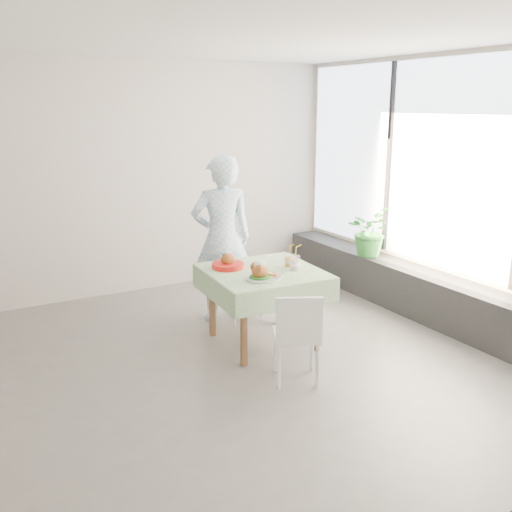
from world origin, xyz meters
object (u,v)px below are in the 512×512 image
diner (222,239)px  juice_cup_orange (289,261)px  main_dish (262,273)px  cafe_table (263,298)px  chair_far (238,295)px  chair_near (296,353)px  potted_plant (369,231)px

diner → juice_cup_orange: diner is taller
main_dish → juice_cup_orange: (0.44, 0.24, 0.00)m
cafe_table → diner: (-0.04, 0.80, 0.43)m
chair_far → chair_near: bearing=-99.0°
cafe_table → potted_plant: (1.84, 0.65, 0.34)m
cafe_table → main_dish: (-0.16, -0.25, 0.34)m
juice_cup_orange → potted_plant: (1.56, 0.66, 0.01)m
diner → potted_plant: size_ratio=2.92×
diner → potted_plant: (1.89, -0.15, -0.09)m
chair_near → diner: bearing=86.2°
main_dish → potted_plant: bearing=24.2°
chair_near → juice_cup_orange: juice_cup_orange is taller
chair_near → diner: size_ratio=0.45×
chair_near → main_dish: bearing=90.7°
main_dish → potted_plant: size_ratio=0.56×
chair_far → potted_plant: size_ratio=1.43×
chair_near → potted_plant: potted_plant is taller
chair_near → juice_cup_orange: size_ratio=3.18×
chair_near → juice_cup_orange: (0.43, 0.81, 0.55)m
chair_far → chair_near: (-0.24, -1.53, -0.02)m
juice_cup_orange → cafe_table: bearing=179.1°
main_dish → juice_cup_orange: bearing=28.8°
chair_far → diner: diner is taller
cafe_table → diner: 0.91m
chair_far → main_dish: 1.12m
main_dish → chair_far: bearing=75.5°
cafe_table → chair_near: 0.86m
diner → juice_cup_orange: (0.33, -0.80, -0.09)m
juice_cup_orange → potted_plant: 1.69m
chair_far → juice_cup_orange: bearing=-75.0°
diner → main_dish: 1.06m
potted_plant → main_dish: bearing=-155.8°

